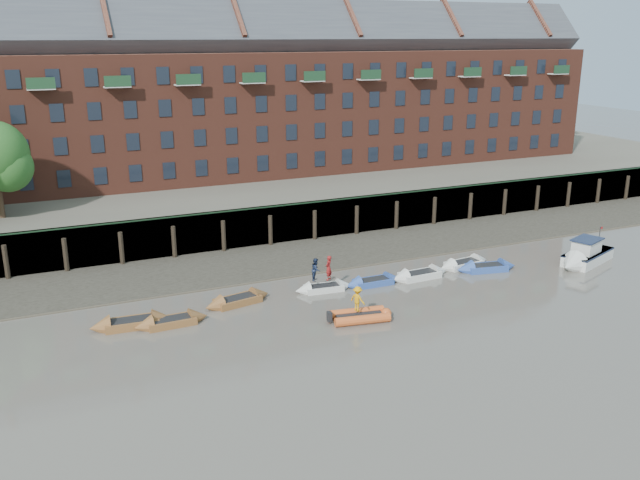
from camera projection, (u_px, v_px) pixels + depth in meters
ground at (436, 347)px, 38.08m from camera, size 220.00×220.00×0.00m
foreshore at (311, 256)px, 53.82m from camera, size 110.00×8.00×0.50m
mud_band at (328, 269)px, 50.85m from camera, size 110.00×1.60×0.10m
river_wall at (290, 223)px, 57.18m from camera, size 110.00×1.23×3.30m
bank_terrace at (241, 190)px, 69.09m from camera, size 110.00×28.00×3.20m
apartment_terrace at (234, 77)px, 66.68m from camera, size 80.60×15.56×20.98m
rowboat_0 at (132, 323)px, 40.65m from camera, size 4.98×1.75×1.42m
rowboat_1 at (171, 322)px, 40.90m from camera, size 4.53×1.44×1.30m
rowboat_2 at (238, 300)px, 44.13m from camera, size 4.82×2.24×1.35m
rowboat_3 at (324, 288)px, 46.37m from camera, size 4.18×1.60×1.18m
rowboat_4 at (373, 282)px, 47.51m from camera, size 4.27×1.25×1.24m
rowboat_5 at (420, 275)px, 48.78m from camera, size 4.70×1.51×1.35m
rowboat_6 at (464, 264)px, 51.15m from camera, size 4.65×1.78×1.32m
rowboat_7 at (486, 268)px, 50.33m from camera, size 4.85×2.21×1.36m
rib_tender at (362, 316)px, 41.63m from camera, size 3.90×2.33×0.66m
motor_launch at (582, 257)px, 51.35m from camera, size 6.47×4.09×2.54m
person_rower_a at (329, 268)px, 46.00m from camera, size 0.74×0.73×1.72m
person_rower_b at (316, 269)px, 45.93m from camera, size 0.93×0.97×1.57m
person_rib_crew at (358, 299)px, 41.31m from camera, size 0.96×1.17×1.58m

